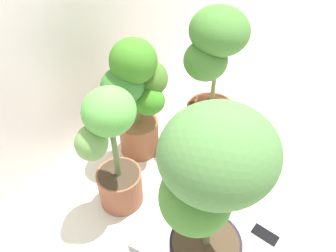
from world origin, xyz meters
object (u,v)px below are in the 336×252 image
(potted_plant_front_left, at_px, (210,195))
(potted_plant_back_right, at_px, (213,72))
(potted_plant_back_center, at_px, (137,94))
(potted_plant_back_left, at_px, (112,152))
(cell_phone, at_px, (265,235))

(potted_plant_front_left, distance_m, potted_plant_back_right, 0.81)
(potted_plant_back_center, distance_m, potted_plant_front_left, 0.74)
(potted_plant_back_center, xyz_separation_m, potted_plant_back_right, (0.32, -0.22, 0.04))
(potted_plant_front_left, relative_size, potted_plant_back_left, 1.27)
(potted_plant_front_left, distance_m, cell_phone, 0.60)
(potted_plant_back_center, xyz_separation_m, cell_phone, (-0.06, -0.78, -0.38))
(potted_plant_back_right, bearing_deg, potted_plant_back_center, 145.90)
(potted_plant_back_left, distance_m, potted_plant_back_right, 0.65)
(potted_plant_back_center, height_order, potted_plant_back_left, potted_plant_back_center)
(potted_plant_front_left, height_order, potted_plant_back_right, potted_plant_front_left)
(potted_plant_back_left, bearing_deg, potted_plant_back_right, -6.34)
(potted_plant_back_center, relative_size, potted_plant_back_left, 1.03)
(potted_plant_back_center, distance_m, potted_plant_back_right, 0.39)
(cell_phone, bearing_deg, potted_plant_back_center, -94.00)
(potted_plant_back_center, xyz_separation_m, potted_plant_back_left, (-0.32, -0.15, -0.04))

